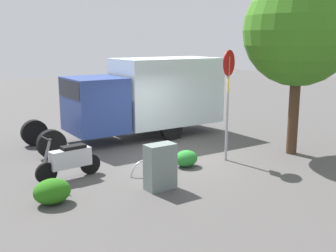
{
  "coord_description": "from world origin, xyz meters",
  "views": [
    {
      "loc": [
        7.16,
        9.97,
        3.6
      ],
      "look_at": [
        -0.07,
        -0.48,
        0.93
      ],
      "focal_mm": 43.73,
      "sensor_mm": 36.0,
      "label": 1
    }
  ],
  "objects_px": {
    "street_tree": "(299,31)",
    "bike_rack_hoop": "(144,175)",
    "motorcycle": "(70,160)",
    "box_truck_near": "(145,94)",
    "stop_sign": "(228,88)",
    "utility_cabinet": "(160,167)"
  },
  "relations": [
    {
      "from": "street_tree",
      "to": "bike_rack_hoop",
      "type": "relative_size",
      "value": 6.57
    },
    {
      "from": "motorcycle",
      "to": "street_tree",
      "type": "bearing_deg",
      "value": 162.14
    },
    {
      "from": "box_truck_near",
      "to": "motorcycle",
      "type": "xyz_separation_m",
      "value": [
        4.19,
        3.0,
        -1.1
      ]
    },
    {
      "from": "motorcycle",
      "to": "street_tree",
      "type": "height_order",
      "value": "street_tree"
    },
    {
      "from": "stop_sign",
      "to": "motorcycle",
      "type": "bearing_deg",
      "value": -13.41
    },
    {
      "from": "stop_sign",
      "to": "street_tree",
      "type": "distance_m",
      "value": 2.88
    },
    {
      "from": "motorcycle",
      "to": "utility_cabinet",
      "type": "relative_size",
      "value": 1.59
    },
    {
      "from": "box_truck_near",
      "to": "stop_sign",
      "type": "bearing_deg",
      "value": 96.67
    },
    {
      "from": "box_truck_near",
      "to": "utility_cabinet",
      "type": "height_order",
      "value": "box_truck_near"
    },
    {
      "from": "street_tree",
      "to": "bike_rack_hoop",
      "type": "bearing_deg",
      "value": -9.7
    },
    {
      "from": "stop_sign",
      "to": "bike_rack_hoop",
      "type": "relative_size",
      "value": 3.91
    },
    {
      "from": "utility_cabinet",
      "to": "box_truck_near",
      "type": "bearing_deg",
      "value": -117.99
    },
    {
      "from": "box_truck_near",
      "to": "bike_rack_hoop",
      "type": "bearing_deg",
      "value": 59.28
    },
    {
      "from": "stop_sign",
      "to": "utility_cabinet",
      "type": "bearing_deg",
      "value": 16.84
    },
    {
      "from": "bike_rack_hoop",
      "to": "motorcycle",
      "type": "bearing_deg",
      "value": -25.52
    },
    {
      "from": "stop_sign",
      "to": "utility_cabinet",
      "type": "xyz_separation_m",
      "value": [
        3.02,
        0.92,
        -1.65
      ]
    },
    {
      "from": "utility_cabinet",
      "to": "bike_rack_hoop",
      "type": "distance_m",
      "value": 1.31
    },
    {
      "from": "stop_sign",
      "to": "bike_rack_hoop",
      "type": "bearing_deg",
      "value": -5.01
    },
    {
      "from": "stop_sign",
      "to": "bike_rack_hoop",
      "type": "height_order",
      "value": "stop_sign"
    },
    {
      "from": "bike_rack_hoop",
      "to": "stop_sign",
      "type": "bearing_deg",
      "value": 174.99
    },
    {
      "from": "street_tree",
      "to": "utility_cabinet",
      "type": "bearing_deg",
      "value": 3.16
    },
    {
      "from": "utility_cabinet",
      "to": "bike_rack_hoop",
      "type": "relative_size",
      "value": 1.34
    }
  ]
}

